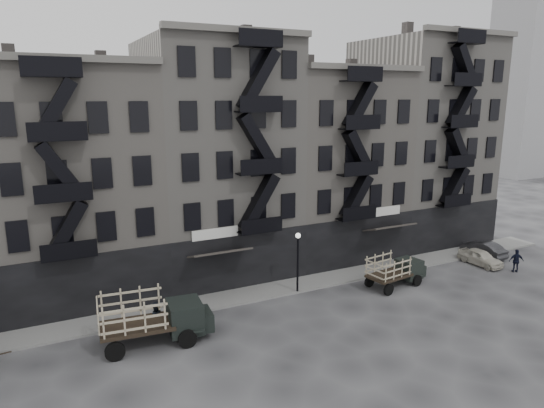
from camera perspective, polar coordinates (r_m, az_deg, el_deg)
name	(u,v)px	position (r m, az deg, el deg)	size (l,w,h in m)	color
ground	(275,317)	(30.37, 0.40, -13.16)	(140.00, 140.00, 0.00)	#38383A
sidewalk	(250,294)	(33.42, -2.55, -10.51)	(55.00, 2.50, 0.15)	slate
building_midwest	(75,183)	(34.76, -22.19, 2.25)	(10.00, 11.35, 16.20)	gray
building_center	(217,160)	(36.66, -6.54, 5.20)	(10.00, 11.35, 18.20)	gray
building_mideast	(329,165)	(41.25, 6.70, 4.63)	(10.00, 11.35, 16.20)	gray
building_east	(420,142)	(47.25, 17.06, 7.01)	(10.00, 11.35, 19.20)	gray
lamp_post	(298,254)	(32.75, 3.06, -5.94)	(0.36, 0.36, 4.28)	black
stake_truck_west	(152,314)	(27.52, -13.89, -12.51)	(6.12, 2.95, 2.98)	black
stake_truck_east	(396,268)	(35.48, 14.36, -7.30)	(4.88, 2.47, 2.36)	black
car_east	(480,257)	(42.18, 23.32, -5.78)	(1.47, 3.65, 1.24)	beige
car_far	(484,249)	(44.45, 23.63, -4.86)	(1.36, 3.89, 1.28)	#272729
pedestrian_mid	(155,318)	(28.94, -13.55, -12.86)	(0.91, 0.71, 1.87)	black
policeman	(516,261)	(41.54, 26.80, -5.99)	(1.06, 0.44, 1.80)	black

